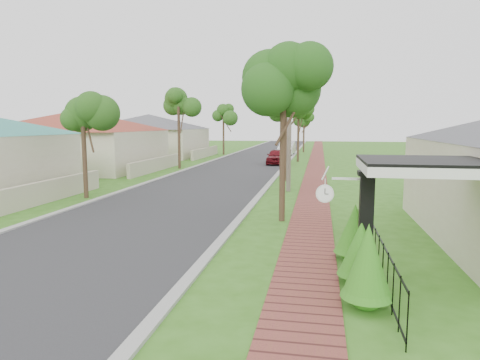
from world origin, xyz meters
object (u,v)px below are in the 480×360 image
Objects in this scene: parked_car_red at (277,157)px; station_clock at (327,192)px; near_tree at (283,85)px; utility_pole at (289,120)px; porch_post at (365,233)px; parked_car_white at (287,148)px.

station_clock reaches higher than parked_car_red.
utility_pole reaches higher than near_tree.
parked_car_red is 0.54× the size of utility_pole.
porch_post is 0.41× the size of near_tree.
near_tree reaches higher than porch_post.
parked_car_white is at bearing 89.96° from parked_car_red.
utility_pole is 6.95× the size of station_clock.
utility_pole reaches higher than station_clock.
parked_car_white is at bearing 94.54° from utility_pole.
porch_post is 7.29m from near_tree.
parked_car_red is 0.65× the size of near_tree.
utility_pole is (-0.27, 7.04, -1.16)m from near_tree.
parked_car_white is 39.33m from station_clock.
parked_car_white is 26.96m from utility_pole.
porch_post is at bearing -24.93° from station_clock.
parked_car_white is at bearing 95.67° from station_clock.
porch_post is at bearing -78.42° from utility_pole.
near_tree is at bearing 112.16° from porch_post.
parked_car_red is at bearing -87.90° from parked_car_white.
utility_pole reaches higher than porch_post.
near_tree is (-2.35, 5.77, 3.78)m from porch_post.
station_clock is (3.88, -39.12, 1.18)m from parked_car_white.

